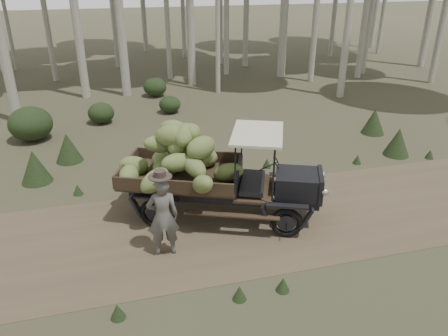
{
  "coord_description": "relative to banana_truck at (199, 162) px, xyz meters",
  "views": [
    {
      "loc": [
        -3.77,
        -8.45,
        5.61
      ],
      "look_at": [
        -1.36,
        0.54,
        1.27
      ],
      "focal_mm": 35.0,
      "sensor_mm": 36.0,
      "label": 1
    }
  ],
  "objects": [
    {
      "name": "undergrowth",
      "position": [
        1.8,
        -1.57,
        -0.93
      ],
      "size": [
        22.87,
        24.32,
        1.28
      ],
      "color": "#233319",
      "rests_on": "ground"
    },
    {
      "name": "ground",
      "position": [
        1.93,
        -0.71,
        -1.42
      ],
      "size": [
        120.0,
        120.0,
        0.0
      ],
      "primitive_type": "plane",
      "color": "#473D2B",
      "rests_on": "ground"
    },
    {
      "name": "banana_truck",
      "position": [
        0.0,
        0.0,
        0.0
      ],
      "size": [
        4.98,
        3.27,
        2.43
      ],
      "rotation": [
        0.0,
        0.0,
        -0.4
      ],
      "color": "black",
      "rests_on": "ground"
    },
    {
      "name": "farmer",
      "position": [
        -1.06,
        -1.36,
        -0.49
      ],
      "size": [
        0.68,
        0.51,
        1.95
      ],
      "rotation": [
        0.0,
        0.0,
        3.08
      ],
      "color": "#4F4E49",
      "rests_on": "ground"
    },
    {
      "name": "dirt_track",
      "position": [
        1.93,
        -0.71,
        -1.41
      ],
      "size": [
        70.0,
        4.0,
        0.01
      ],
      "primitive_type": "cube",
      "color": "brown",
      "rests_on": "ground"
    }
  ]
}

